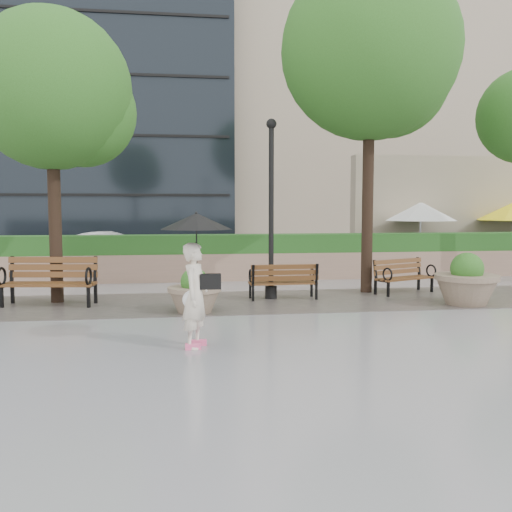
{
  "coord_description": "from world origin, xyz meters",
  "views": [
    {
      "loc": [
        -1.85,
        -9.79,
        2.18
      ],
      "look_at": [
        -0.09,
        2.48,
        1.1
      ],
      "focal_mm": 40.0,
      "sensor_mm": 36.0,
      "label": 1
    }
  ],
  "objects": [
    {
      "name": "pedestrian",
      "position": [
        -1.52,
        -1.02,
        1.26
      ],
      "size": [
        1.13,
        1.13,
        2.07
      ],
      "rotation": [
        0.0,
        0.0,
        1.17
      ],
      "color": "beige",
      "rests_on": "ground"
    },
    {
      "name": "bldg_stone",
      "position": [
        10.0,
        23.0,
        10.0
      ],
      "size": [
        18.0,
        10.0,
        20.0
      ],
      "primitive_type": "cube",
      "color": "tan",
      "rests_on": "ground"
    },
    {
      "name": "lamppost",
      "position": [
        0.4,
        3.37,
        1.85
      ],
      "size": [
        0.28,
        0.28,
        4.2
      ],
      "color": "black",
      "rests_on": "ground"
    },
    {
      "name": "bench_1",
      "position": [
        -4.58,
        3.13,
        0.31
      ],
      "size": [
        2.06,
        1.05,
        1.06
      ],
      "rotation": [
        0.0,
        0.0,
        -0.14
      ],
      "color": "brown",
      "rests_on": "ground"
    },
    {
      "name": "tree_0",
      "position": [
        -4.35,
        3.63,
        4.62
      ],
      "size": [
        3.59,
        3.52,
        6.51
      ],
      "color": "black",
      "rests_on": "ground"
    },
    {
      "name": "bench_2",
      "position": [
        0.67,
        3.24,
        0.25
      ],
      "size": [
        1.59,
        0.66,
        0.85
      ],
      "rotation": [
        0.0,
        0.0,
        3.16
      ],
      "color": "brown",
      "rests_on": "ground"
    },
    {
      "name": "cafe_hedge",
      "position": [
        9.0,
        7.8,
        0.45
      ],
      "size": [
        8.0,
        0.5,
        0.9
      ],
      "primitive_type": "cube",
      "color": "#224F1A",
      "rests_on": "ground"
    },
    {
      "name": "car_right",
      "position": [
        -3.99,
        9.98,
        0.66
      ],
      "size": [
        4.1,
        1.77,
        1.31
      ],
      "primitive_type": "imported",
      "rotation": [
        0.0,
        0.0,
        1.47
      ],
      "color": "white",
      "rests_on": "ground"
    },
    {
      "name": "bldg_glass",
      "position": [
        -9.0,
        22.0,
        12.5
      ],
      "size": [
        20.0,
        10.0,
        25.0
      ],
      "primitive_type": "cube",
      "color": "black",
      "rests_on": "ground"
    },
    {
      "name": "cobble_strip",
      "position": [
        0.0,
        3.0,
        0.01
      ],
      "size": [
        28.0,
        3.2,
        0.01
      ],
      "primitive_type": "cube",
      "color": "#383330",
      "rests_on": "ground"
    },
    {
      "name": "planter_right",
      "position": [
        4.56,
        1.95,
        0.46
      ],
      "size": [
        1.39,
        1.39,
        1.16
      ],
      "color": "#7F6B56",
      "rests_on": "ground"
    },
    {
      "name": "bench_3",
      "position": [
        3.84,
        3.7,
        0.25
      ],
      "size": [
        1.7,
        1.2,
        0.85
      ],
      "rotation": [
        0.0,
        0.0,
        0.4
      ],
      "color": "brown",
      "rests_on": "ground"
    },
    {
      "name": "ground",
      "position": [
        0.0,
        0.0,
        0.0
      ],
      "size": [
        100.0,
        100.0,
        0.0
      ],
      "primitive_type": "plane",
      "color": "gray",
      "rests_on": "ground"
    },
    {
      "name": "cafe_wall",
      "position": [
        9.5,
        10.0,
        2.0
      ],
      "size": [
        10.0,
        0.6,
        4.0
      ],
      "primitive_type": "cube",
      "color": "tan",
      "rests_on": "ground"
    },
    {
      "name": "asphalt_street",
      "position": [
        0.0,
        11.0,
        0.0
      ],
      "size": [
        40.0,
        7.0,
        0.0
      ],
      "primitive_type": "cube",
      "color": "black",
      "rests_on": "ground"
    },
    {
      "name": "hedge_wall",
      "position": [
        0.0,
        7.0,
        0.66
      ],
      "size": [
        24.0,
        0.8,
        1.35
      ],
      "color": "#9C7965",
      "rests_on": "ground"
    },
    {
      "name": "patio_umb_white",
      "position": [
        6.45,
        8.61,
        1.99
      ],
      "size": [
        2.5,
        2.5,
        2.3
      ],
      "color": "black",
      "rests_on": "ground"
    },
    {
      "name": "planter_left",
      "position": [
        -1.45,
        1.86,
        0.36
      ],
      "size": [
        1.1,
        1.1,
        0.92
      ],
      "color": "#7F6B56",
      "rests_on": "ground"
    },
    {
      "name": "tree_1",
      "position": [
        3.12,
        4.1,
        5.85
      ],
      "size": [
        4.39,
        4.39,
        8.2
      ],
      "color": "black",
      "rests_on": "ground"
    }
  ]
}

